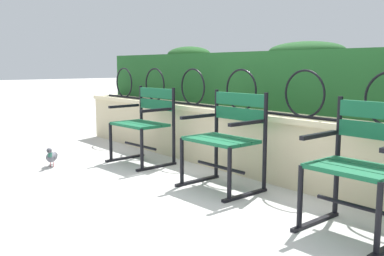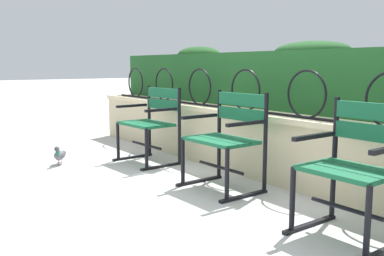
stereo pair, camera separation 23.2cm
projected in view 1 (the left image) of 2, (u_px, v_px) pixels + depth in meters
ground_plane at (181, 192)px, 3.73m from camera, size 60.00×60.00×0.00m
stone_wall at (258, 143)px, 4.29m from camera, size 6.31×0.41×0.63m
iron_arch_fence at (242, 92)px, 4.29m from camera, size 5.79×0.02×0.42m
hedge_row at (289, 77)px, 4.43m from camera, size 6.18×0.47×0.70m
park_chair_left at (145, 122)px, 4.82m from camera, size 0.67×0.56×0.85m
park_chair_centre at (227, 136)px, 3.82m from camera, size 0.65×0.54×0.86m
park_chair_right at (361, 163)px, 2.78m from camera, size 0.58×0.53×0.87m
pigeon_near_chairs at (52, 156)px, 4.66m from camera, size 0.26×0.21×0.22m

